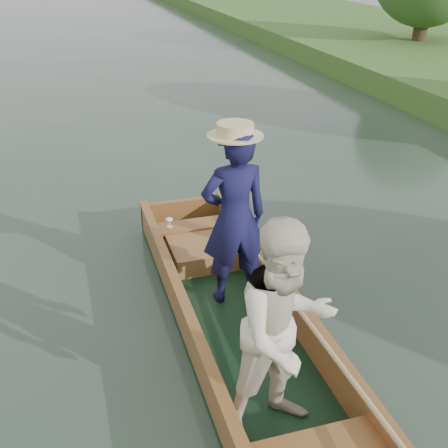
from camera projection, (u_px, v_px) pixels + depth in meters
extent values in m
plane|color=#283D30|center=(242.00, 340.00, 5.33)|extent=(120.00, 120.00, 0.00)
cylinder|color=#47331E|center=(421.00, 23.00, 17.51)|extent=(0.44, 0.44, 2.26)
cube|color=black|center=(242.00, 337.00, 5.31)|extent=(1.10, 5.00, 0.08)
cube|color=brown|center=(189.00, 329.00, 5.09)|extent=(0.08, 5.00, 0.32)
cube|color=brown|center=(293.00, 311.00, 5.35)|extent=(0.08, 5.00, 0.32)
cube|color=brown|center=(184.00, 211.00, 7.33)|extent=(1.10, 0.08, 0.32)
cube|color=brown|center=(188.00, 313.00, 5.01)|extent=(0.10, 5.00, 0.04)
cube|color=brown|center=(294.00, 295.00, 5.27)|extent=(0.10, 5.00, 0.04)
cube|color=brown|center=(194.00, 226.00, 6.82)|extent=(0.94, 0.30, 0.05)
cube|color=brown|center=(316.00, 448.00, 3.82)|extent=(0.94, 0.30, 0.05)
imported|color=#14133C|center=(234.00, 218.00, 5.44)|extent=(0.67, 0.45, 1.82)
cylinder|color=beige|center=(235.00, 132.00, 5.04)|extent=(0.52, 0.52, 0.12)
imported|color=beige|center=(285.00, 332.00, 3.92)|extent=(0.96, 0.82, 1.73)
cube|color=#A64B35|center=(205.00, 247.00, 6.57)|extent=(0.85, 0.90, 0.22)
sphere|color=tan|center=(232.00, 230.00, 6.45)|extent=(0.22, 0.22, 0.22)
sphere|color=tan|center=(233.00, 218.00, 6.37)|extent=(0.16, 0.16, 0.16)
sphere|color=tan|center=(228.00, 213.00, 6.33)|extent=(0.06, 0.06, 0.06)
sphere|color=tan|center=(238.00, 212.00, 6.36)|extent=(0.06, 0.06, 0.06)
sphere|color=tan|center=(234.00, 222.00, 6.32)|extent=(0.06, 0.06, 0.06)
sphere|color=tan|center=(225.00, 230.00, 6.40)|extent=(0.08, 0.08, 0.08)
sphere|color=tan|center=(241.00, 227.00, 6.45)|extent=(0.08, 0.08, 0.08)
sphere|color=tan|center=(228.00, 239.00, 6.45)|extent=(0.09, 0.09, 0.09)
sphere|color=tan|center=(237.00, 238.00, 6.48)|extent=(0.09, 0.09, 0.09)
cylinder|color=silver|center=(169.00, 227.00, 6.73)|extent=(0.07, 0.07, 0.01)
cylinder|color=silver|center=(169.00, 224.00, 6.71)|extent=(0.01, 0.01, 0.08)
ellipsoid|color=silver|center=(169.00, 220.00, 6.69)|extent=(0.09, 0.09, 0.05)
cylinder|color=tan|center=(294.00, 303.00, 5.08)|extent=(0.04, 3.90, 0.18)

